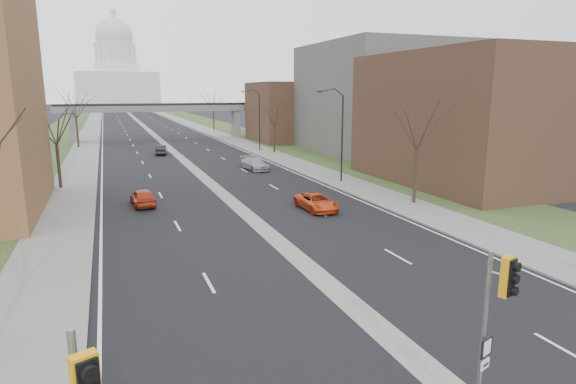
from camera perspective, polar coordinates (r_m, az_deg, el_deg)
road_surface at (r=158.90m, az=-17.61°, el=8.25°), size 20.00×600.00×0.01m
median_strip at (r=158.90m, az=-17.61°, el=8.24°), size 1.20×600.00×0.02m
sidewalk_right at (r=160.01m, az=-13.28°, el=8.52°), size 4.00×600.00×0.12m
sidewalk_left at (r=158.68m, az=-21.98°, el=7.96°), size 4.00×600.00×0.12m
grass_verge_right at (r=160.90m, az=-11.14°, el=8.63°), size 8.00×600.00×0.10m
grass_verge_left at (r=158.91m, az=-24.15°, el=7.79°), size 8.00×600.00×0.10m
commercial_block_near at (r=49.11m, az=21.60°, el=8.10°), size 16.00×20.00×12.00m
commercial_block_mid at (r=70.78m, az=10.93°, el=10.83°), size 18.00×22.00×15.00m
commercial_block_far at (r=84.34m, az=0.84°, el=9.47°), size 14.00×14.00×10.00m
pedestrian_bridge at (r=88.94m, az=-15.11°, el=9.09°), size 34.00×3.00×6.45m
capitol at (r=328.69m, az=-19.61°, el=12.96°), size 48.00×42.00×55.75m
streetlight_mid at (r=45.05m, az=5.57°, el=9.81°), size 2.61×0.20×8.70m
streetlight_far at (r=69.34m, az=-4.09°, el=10.54°), size 2.61×0.20×8.70m
tree_left_b at (r=46.66m, az=-25.99°, el=7.86°), size 6.75×6.75×8.81m
tree_left_c at (r=80.54m, az=-23.97°, el=9.81°), size 7.65×7.65×9.99m
tree_right_a at (r=37.50m, az=15.20°, el=8.57°), size 7.20×7.20×9.40m
tree_right_b at (r=67.13m, az=-1.66°, el=9.55°), size 6.30×6.30×8.22m
tree_right_c at (r=105.71m, az=-8.88°, el=10.92°), size 7.65×7.65×9.99m
signal_pole_median at (r=13.47m, az=23.47°, el=-12.39°), size 0.65×0.77×4.62m
car_left_near at (r=38.02m, az=-16.83°, el=-0.58°), size 1.84×4.02×1.34m
car_left_far at (r=68.25m, az=-14.80°, el=4.85°), size 1.90×4.12×1.31m
car_right_near at (r=35.15m, az=3.39°, el=-1.17°), size 2.16×4.44×1.22m
car_right_mid at (r=53.22m, az=-3.98°, el=3.36°), size 2.49×4.90×1.36m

